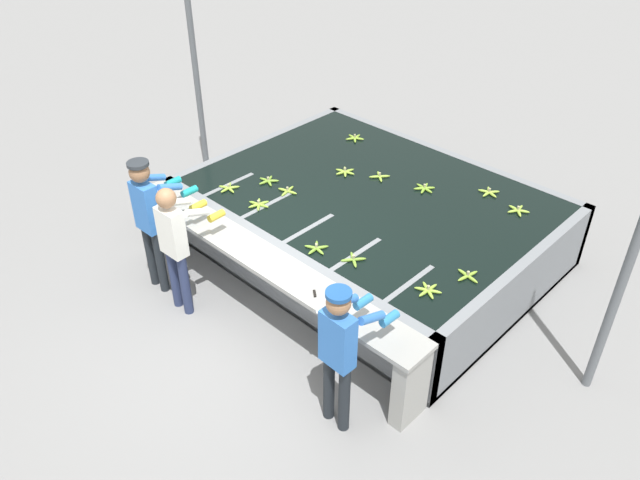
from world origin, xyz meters
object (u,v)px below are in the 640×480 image
(banana_bunch_floating_4, at_px, (259,204))
(banana_bunch_floating_10, at_px, (380,176))
(worker_1, at_px, (176,239))
(knife_0, at_px, (315,298))
(banana_bunch_floating_5, at_px, (428,290))
(banana_bunch_floating_0, at_px, (424,188))
(banana_bunch_floating_12, at_px, (268,181))
(banana_bunch_floating_1, at_px, (229,188))
(banana_bunch_floating_7, at_px, (353,260))
(banana_bunch_floating_3, at_px, (355,138))
(banana_bunch_floating_6, at_px, (288,191))
(banana_bunch_floating_8, at_px, (468,276))
(worker_0, at_px, (150,213))
(support_post_right, at_px, (630,260))
(banana_bunch_floating_11, at_px, (345,172))
(banana_bunch_floating_9, at_px, (489,192))
(support_post_left, at_px, (196,74))
(banana_bunch_floating_2, at_px, (518,210))
(worker_2, at_px, (340,346))
(banana_bunch_floating_13, at_px, (316,248))

(banana_bunch_floating_4, bearing_deg, banana_bunch_floating_10, 68.39)
(worker_1, xyz_separation_m, knife_0, (1.73, 0.43, -0.08))
(banana_bunch_floating_5, xyz_separation_m, banana_bunch_floating_10, (-1.84, 1.47, 0.00))
(banana_bunch_floating_0, xyz_separation_m, banana_bunch_floating_12, (-1.57, -1.26, 0.00))
(banana_bunch_floating_1, distance_m, banana_bunch_floating_12, 0.52)
(banana_bunch_floating_7, bearing_deg, banana_bunch_floating_3, 131.18)
(banana_bunch_floating_6, distance_m, banana_bunch_floating_8, 2.60)
(worker_0, relative_size, support_post_right, 0.54)
(banana_bunch_floating_4, distance_m, banana_bunch_floating_6, 0.47)
(banana_bunch_floating_3, relative_size, banana_bunch_floating_11, 0.98)
(banana_bunch_floating_1, xyz_separation_m, banana_bunch_floating_9, (2.44, 2.21, 0.00))
(banana_bunch_floating_8, bearing_deg, banana_bunch_floating_7, -149.47)
(support_post_left, bearing_deg, banana_bunch_floating_2, 11.78)
(banana_bunch_floating_1, bearing_deg, banana_bunch_floating_0, 43.91)
(worker_0, bearing_deg, support_post_left, 131.91)
(banana_bunch_floating_8, bearing_deg, banana_bunch_floating_4, -167.60)
(worker_0, relative_size, banana_bunch_floating_4, 6.16)
(banana_bunch_floating_3, relative_size, banana_bunch_floating_12, 1.00)
(banana_bunch_floating_4, bearing_deg, support_post_right, 13.50)
(banana_bunch_floating_0, height_order, banana_bunch_floating_8, same)
(banana_bunch_floating_4, relative_size, support_post_left, 0.09)
(worker_1, bearing_deg, worker_2, 0.95)
(worker_0, relative_size, banana_bunch_floating_0, 6.12)
(banana_bunch_floating_13, bearing_deg, knife_0, -46.34)
(worker_2, distance_m, banana_bunch_floating_5, 1.27)
(banana_bunch_floating_0, relative_size, banana_bunch_floating_1, 1.02)
(worker_2, height_order, banana_bunch_floating_8, worker_2)
(banana_bunch_floating_0, bearing_deg, banana_bunch_floating_1, -136.09)
(worker_0, distance_m, banana_bunch_floating_2, 4.36)
(banana_bunch_floating_11, distance_m, support_post_left, 2.86)
(worker_0, distance_m, worker_2, 2.98)
(worker_1, distance_m, support_post_right, 4.55)
(banana_bunch_floating_6, distance_m, support_post_left, 2.73)
(banana_bunch_floating_11, bearing_deg, banana_bunch_floating_9, 27.46)
(worker_2, height_order, banana_bunch_floating_6, worker_2)
(banana_bunch_floating_6, distance_m, banana_bunch_floating_12, 0.37)
(worker_1, height_order, banana_bunch_floating_1, worker_1)
(banana_bunch_floating_2, xyz_separation_m, banana_bunch_floating_3, (-2.72, 0.12, 0.00))
(worker_2, xyz_separation_m, banana_bunch_floating_7, (-0.84, 1.13, -0.09))
(support_post_left, distance_m, support_post_right, 6.50)
(worker_2, distance_m, banana_bunch_floating_2, 3.25)
(banana_bunch_floating_9, distance_m, banana_bunch_floating_11, 1.88)
(worker_1, height_order, banana_bunch_floating_7, worker_1)
(banana_bunch_floating_2, distance_m, banana_bunch_floating_11, 2.27)
(banana_bunch_floating_13, relative_size, knife_0, 0.95)
(banana_bunch_floating_5, bearing_deg, banana_bunch_floating_1, -178.05)
(banana_bunch_floating_1, height_order, banana_bunch_floating_11, same)
(worker_2, bearing_deg, banana_bunch_floating_12, 149.44)
(worker_0, xyz_separation_m, banana_bunch_floating_0, (1.78, 2.89, -0.16))
(worker_2, height_order, banana_bunch_floating_13, worker_2)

